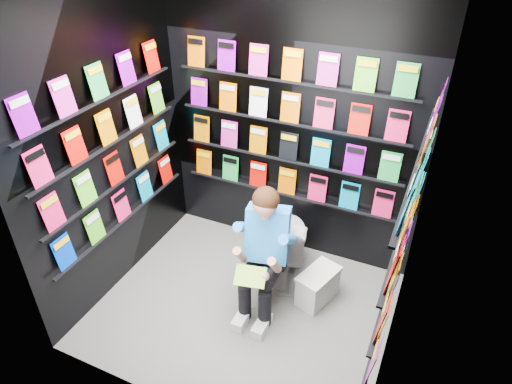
% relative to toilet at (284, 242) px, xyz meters
% --- Properties ---
extents(floor, '(2.40, 2.40, 0.00)m').
position_rel_toilet_xyz_m(floor, '(-0.15, -0.56, -0.37)').
color(floor, '#5F5F5D').
rests_on(floor, ground).
extents(wall_back, '(2.40, 0.04, 2.60)m').
position_rel_toilet_xyz_m(wall_back, '(-0.15, 0.44, 0.93)').
color(wall_back, black).
rests_on(wall_back, floor).
extents(wall_front, '(2.40, 0.04, 2.60)m').
position_rel_toilet_xyz_m(wall_front, '(-0.15, -1.56, 0.93)').
color(wall_front, black).
rests_on(wall_front, floor).
extents(wall_left, '(0.04, 2.00, 2.60)m').
position_rel_toilet_xyz_m(wall_left, '(-1.35, -0.56, 0.93)').
color(wall_left, black).
rests_on(wall_left, floor).
extents(wall_right, '(0.04, 2.00, 2.60)m').
position_rel_toilet_xyz_m(wall_right, '(1.05, -0.56, 0.93)').
color(wall_right, black).
rests_on(wall_right, floor).
extents(comics_back, '(2.10, 0.06, 1.37)m').
position_rel_toilet_xyz_m(comics_back, '(-0.15, 0.41, 0.94)').
color(comics_back, '#E01959').
rests_on(comics_back, wall_back).
extents(comics_left, '(0.06, 1.70, 1.37)m').
position_rel_toilet_xyz_m(comics_left, '(-1.32, -0.56, 0.94)').
color(comics_left, '#E01959').
rests_on(comics_left, wall_left).
extents(comics_right, '(0.06, 1.70, 1.37)m').
position_rel_toilet_xyz_m(comics_right, '(1.02, -0.56, 0.94)').
color(comics_right, '#E01959').
rests_on(comics_right, wall_right).
extents(toilet, '(0.57, 0.82, 0.73)m').
position_rel_toilet_xyz_m(toilet, '(0.00, 0.00, 0.00)').
color(toilet, silver).
rests_on(toilet, floor).
extents(longbox, '(0.32, 0.43, 0.28)m').
position_rel_toilet_xyz_m(longbox, '(0.40, -0.20, -0.23)').
color(longbox, white).
rests_on(longbox, floor).
extents(longbox_lid, '(0.34, 0.45, 0.03)m').
position_rel_toilet_xyz_m(longbox_lid, '(0.40, -0.20, -0.07)').
color(longbox_lid, white).
rests_on(longbox_lid, longbox).
extents(reader, '(0.61, 0.77, 1.26)m').
position_rel_toilet_xyz_m(reader, '(0.00, -0.38, 0.37)').
color(reader, blue).
rests_on(reader, toilet).
extents(held_comic, '(0.26, 0.19, 0.10)m').
position_rel_toilet_xyz_m(held_comic, '(0.00, -0.73, 0.21)').
color(held_comic, green).
rests_on(held_comic, reader).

